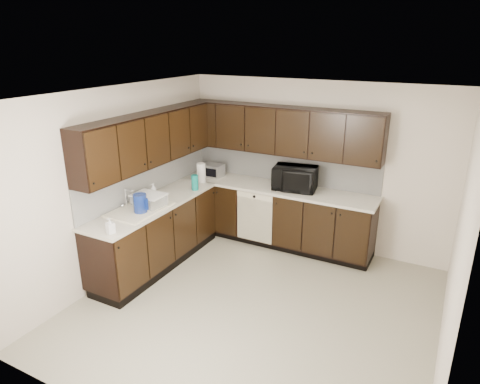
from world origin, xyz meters
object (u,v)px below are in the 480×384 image
storage_bin (149,200)px  blue_pitcher (140,204)px  toaster_oven (213,170)px  microwave (295,178)px  sink (140,215)px

storage_bin → blue_pitcher: size_ratio=1.57×
toaster_oven → microwave: bearing=0.5°
microwave → blue_pitcher: 2.26m
sink → toaster_oven: 1.70m
microwave → sink: bearing=-140.0°
toaster_oven → storage_bin: 1.51m
microwave → toaster_oven: 1.39m
sink → microwave: (1.49, 1.71, 0.23)m
storage_bin → blue_pitcher: blue_pitcher is taller
sink → storage_bin: size_ratio=2.04×
storage_bin → blue_pitcher: 0.27m
blue_pitcher → sink: bearing=157.8°
sink → blue_pitcher: bearing=-37.7°
sink → blue_pitcher: sink is taller
toaster_oven → blue_pitcher: blue_pitcher is taller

